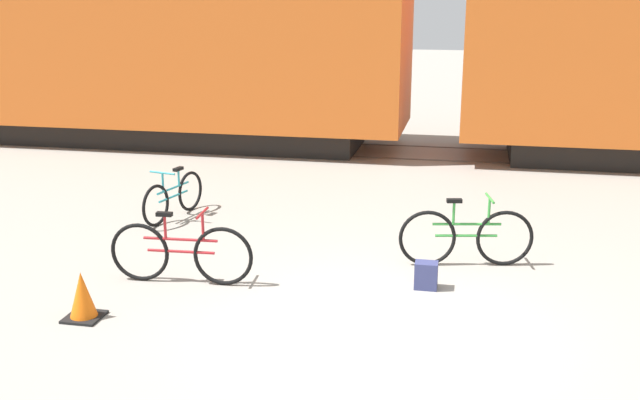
{
  "coord_description": "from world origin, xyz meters",
  "views": [
    {
      "loc": [
        0.85,
        -7.43,
        3.55
      ],
      "look_at": [
        -0.9,
        1.12,
        1.1
      ],
      "focal_mm": 42.0,
      "sensor_mm": 36.0,
      "label": 1
    }
  ],
  "objects_px": {
    "bicycle_maroon": "(181,253)",
    "backpack": "(426,275)",
    "freight_train": "(436,32)",
    "bicycle_green": "(466,237)",
    "traffic_cone": "(82,297)",
    "bicycle_teal": "(174,197)"
  },
  "relations": [
    {
      "from": "bicycle_teal",
      "to": "traffic_cone",
      "type": "distance_m",
      "value": 3.85
    },
    {
      "from": "bicycle_maroon",
      "to": "bicycle_teal",
      "type": "relative_size",
      "value": 1.15
    },
    {
      "from": "freight_train",
      "to": "backpack",
      "type": "distance_m",
      "value": 8.4
    },
    {
      "from": "bicycle_green",
      "to": "traffic_cone",
      "type": "height_order",
      "value": "bicycle_green"
    },
    {
      "from": "bicycle_maroon",
      "to": "backpack",
      "type": "bearing_deg",
      "value": 8.14
    },
    {
      "from": "backpack",
      "to": "bicycle_teal",
      "type": "bearing_deg",
      "value": 152.56
    },
    {
      "from": "backpack",
      "to": "bicycle_green",
      "type": "bearing_deg",
      "value": 63.31
    },
    {
      "from": "freight_train",
      "to": "bicycle_teal",
      "type": "distance_m",
      "value": 7.33
    },
    {
      "from": "bicycle_maroon",
      "to": "backpack",
      "type": "relative_size",
      "value": 5.4
    },
    {
      "from": "bicycle_teal",
      "to": "traffic_cone",
      "type": "relative_size",
      "value": 2.89
    },
    {
      "from": "bicycle_teal",
      "to": "bicycle_green",
      "type": "bearing_deg",
      "value": -15.17
    },
    {
      "from": "bicycle_maroon",
      "to": "bicycle_green",
      "type": "height_order",
      "value": "bicycle_green"
    },
    {
      "from": "bicycle_green",
      "to": "backpack",
      "type": "relative_size",
      "value": 5.19
    },
    {
      "from": "freight_train",
      "to": "traffic_cone",
      "type": "relative_size",
      "value": 103.76
    },
    {
      "from": "bicycle_green",
      "to": "bicycle_maroon",
      "type": "bearing_deg",
      "value": -158.85
    },
    {
      "from": "freight_train",
      "to": "traffic_cone",
      "type": "bearing_deg",
      "value": -108.85
    },
    {
      "from": "bicycle_teal",
      "to": "backpack",
      "type": "height_order",
      "value": "bicycle_teal"
    },
    {
      "from": "bicycle_maroon",
      "to": "backpack",
      "type": "distance_m",
      "value": 3.05
    },
    {
      "from": "bicycle_green",
      "to": "backpack",
      "type": "distance_m",
      "value": 1.05
    },
    {
      "from": "freight_train",
      "to": "bicycle_maroon",
      "type": "distance_m",
      "value": 9.13
    },
    {
      "from": "bicycle_maroon",
      "to": "traffic_cone",
      "type": "bearing_deg",
      "value": -119.4
    },
    {
      "from": "freight_train",
      "to": "bicycle_maroon",
      "type": "height_order",
      "value": "freight_train"
    }
  ]
}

